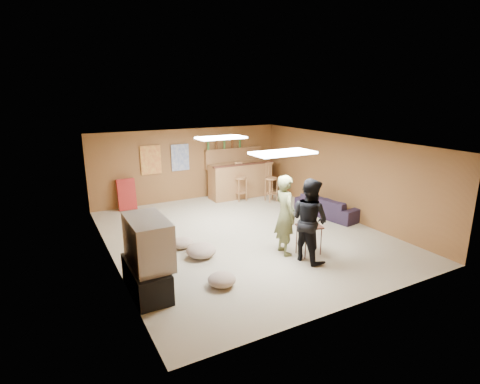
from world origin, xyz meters
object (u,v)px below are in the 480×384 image
bar_counter (240,180)px  sofa (328,206)px  person_black (309,220)px  tray_table (309,240)px  person_olive (285,215)px  tv_body (148,241)px

bar_counter → sofa: size_ratio=1.09×
person_black → tray_table: (0.18, 0.20, -0.53)m
bar_counter → person_olive: 4.46m
tv_body → tray_table: size_ratio=1.74×
sofa → tray_table: tray_table is taller
sofa → bar_counter: bearing=13.5°
tv_body → tray_table: bearing=-1.8°
tv_body → sofa: tv_body is taller
person_black → sofa: person_black is taller
bar_counter → person_olive: bearing=-106.6°
bar_counter → tv_body: bearing=-133.0°
tv_body → sofa: bearing=17.1°
person_olive → tray_table: size_ratio=2.66×
sofa → tray_table: 2.69m
bar_counter → person_olive: (-1.27, -4.26, 0.29)m
tv_body → bar_counter: size_ratio=0.55×
person_olive → sofa: (2.47, 1.45, -0.57)m
tv_body → person_black: 3.14m
person_black → tv_body: bearing=74.4°
person_black → tray_table: 0.59m
bar_counter → person_black: 4.87m
tray_table → person_black: bearing=-130.8°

